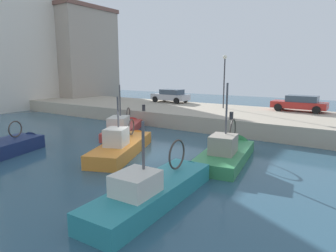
% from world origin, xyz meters
% --- Properties ---
extents(water_surface, '(80.00, 80.00, 0.00)m').
position_xyz_m(water_surface, '(0.00, 0.00, 0.00)').
color(water_surface, '#2D5166').
rests_on(water_surface, ground).
extents(quay_wall, '(9.00, 56.00, 1.20)m').
position_xyz_m(quay_wall, '(11.50, 0.00, 0.60)').
color(quay_wall, '#ADA08C').
rests_on(quay_wall, ground).
extents(fishing_boat_orange, '(6.99, 4.13, 4.09)m').
position_xyz_m(fishing_boat_orange, '(-0.21, 1.45, 0.11)').
color(fishing_boat_orange, orange).
rests_on(fishing_boat_orange, ground).
extents(fishing_boat_red, '(6.88, 4.70, 4.44)m').
position_xyz_m(fishing_boat_red, '(3.88, 5.15, 0.15)').
color(fishing_boat_red, '#BC3833').
rests_on(fishing_boat_red, ground).
extents(fishing_boat_green, '(6.46, 2.89, 4.99)m').
position_xyz_m(fishing_boat_green, '(1.89, -4.01, 0.13)').
color(fishing_boat_green, '#388951').
rests_on(fishing_boat_green, ground).
extents(fishing_boat_teal, '(6.98, 1.96, 3.80)m').
position_xyz_m(fishing_boat_teal, '(-4.21, -3.83, 0.11)').
color(fishing_boat_teal, teal).
rests_on(fishing_boat_teal, ground).
extents(parked_car_red, '(1.95, 4.42, 1.36)m').
position_xyz_m(parked_car_red, '(14.58, -5.25, 1.90)').
color(parked_car_red, red).
rests_on(parked_car_red, quay_wall).
extents(parked_car_silver, '(2.06, 4.25, 1.41)m').
position_xyz_m(parked_car_silver, '(14.48, 7.90, 1.92)').
color(parked_car_silver, '#B7B7BC').
rests_on(parked_car_silver, quay_wall).
extents(mooring_bollard_south, '(0.28, 0.28, 0.55)m').
position_xyz_m(mooring_bollard_south, '(7.35, -2.00, 1.48)').
color(mooring_bollard_south, '#2D2D33').
rests_on(mooring_bollard_south, quay_wall).
extents(mooring_bollard_mid, '(0.28, 0.28, 0.55)m').
position_xyz_m(mooring_bollard_mid, '(7.35, 6.00, 1.48)').
color(mooring_bollard_mid, '#2D2D33').
rests_on(mooring_bollard_mid, quay_wall).
extents(quay_streetlamp, '(0.36, 0.36, 4.83)m').
position_xyz_m(quay_streetlamp, '(13.00, 1.05, 4.45)').
color(quay_streetlamp, '#38383D').
rests_on(quay_streetlamp, quay_wall).
extents(waterfront_building_west, '(8.75, 8.36, 12.93)m').
position_xyz_m(waterfront_building_west, '(15.38, 24.23, 6.49)').
color(waterfront_building_west, '#A39384').
rests_on(waterfront_building_west, ground).
extents(waterfront_building_central, '(10.19, 7.28, 18.55)m').
position_xyz_m(waterfront_building_central, '(7.57, 26.31, 9.30)').
color(waterfront_building_central, silver).
rests_on(waterfront_building_central, ground).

